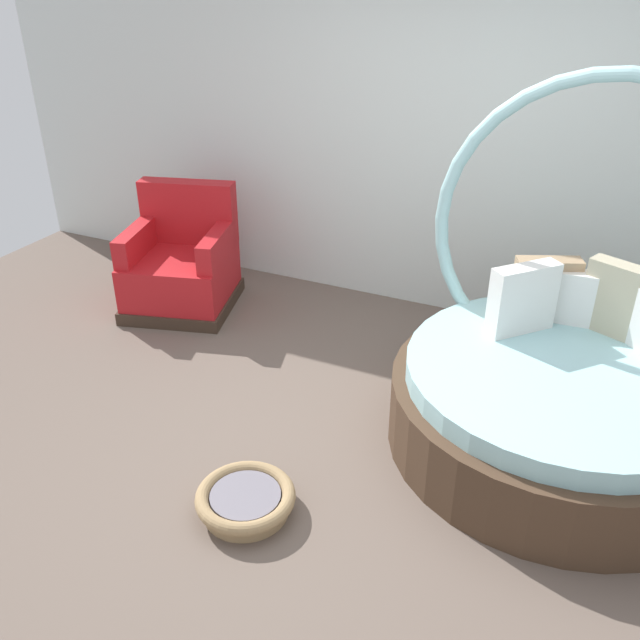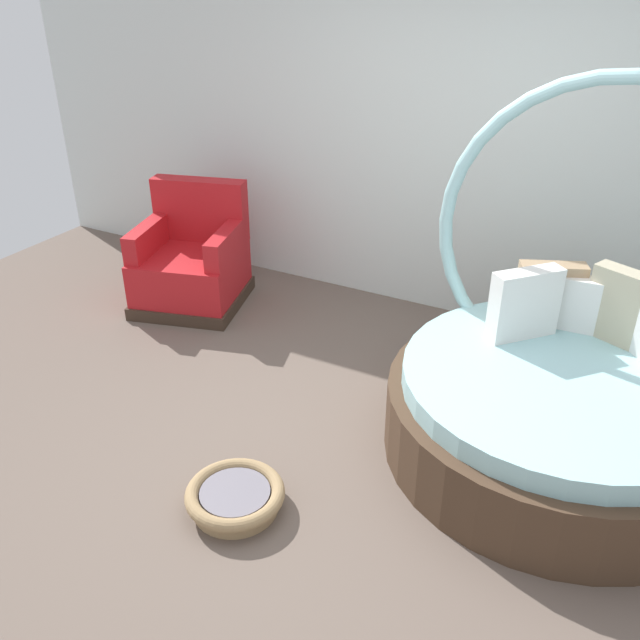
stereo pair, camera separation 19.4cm
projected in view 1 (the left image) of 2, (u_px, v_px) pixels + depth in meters
ground_plane at (339, 454)px, 3.84m from camera, size 8.00×8.00×0.02m
back_wall at (457, 124)px, 4.78m from camera, size 8.00×0.12×2.87m
round_daybed at (565, 381)px, 3.80m from camera, size 1.90×1.90×2.01m
red_armchair at (182, 266)px, 5.32m from camera, size 0.99×0.99×0.94m
pet_basket at (246, 500)px, 3.41m from camera, size 0.51×0.51×0.13m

